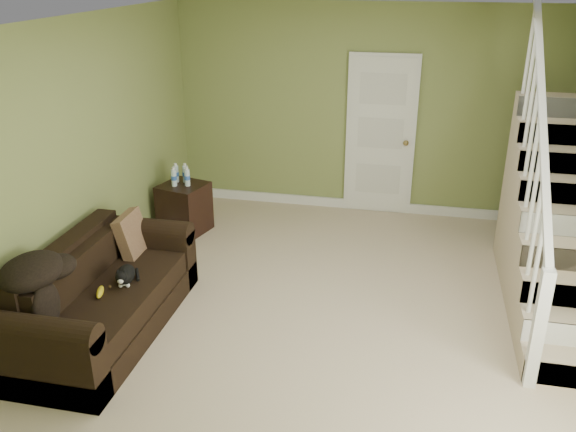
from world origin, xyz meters
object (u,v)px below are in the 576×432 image
at_px(cat, 125,275).
at_px(sofa, 102,300).
at_px(side_table, 184,207).
at_px(banana, 100,292).

bearing_deg(cat, sofa, -165.96).
xyz_separation_m(side_table, banana, (0.16, -2.32, 0.16)).
bearing_deg(sofa, cat, 27.64).
bearing_deg(banana, side_table, 75.17).
bearing_deg(side_table, banana, -85.97).
bearing_deg(cat, banana, -130.20).
relative_size(side_table, banana, 4.19).
height_order(side_table, banana, side_table).
relative_size(cat, banana, 2.11).
height_order(sofa, side_table, side_table).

